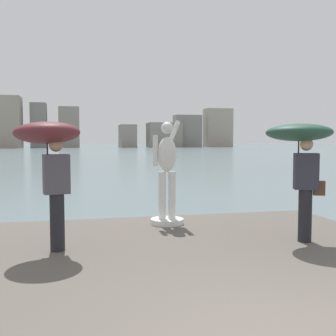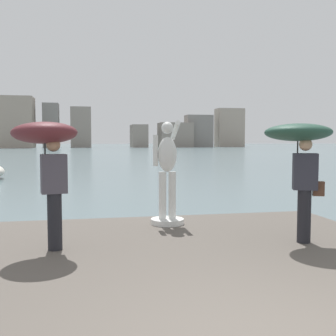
% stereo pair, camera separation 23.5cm
% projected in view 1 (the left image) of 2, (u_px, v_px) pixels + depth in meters
% --- Properties ---
extents(ground_plane, '(400.00, 400.00, 0.00)m').
position_uv_depth(ground_plane, '(92.00, 161.00, 42.21)').
color(ground_plane, slate).
extents(pier, '(7.08, 9.10, 0.40)m').
position_uv_depth(pier, '(234.00, 303.00, 4.79)').
color(pier, '#564F47').
rests_on(pier, ground).
extents(statue_white_figure, '(0.67, 0.90, 2.09)m').
position_uv_depth(statue_white_figure, '(167.00, 178.00, 8.30)').
color(statue_white_figure, silver).
rests_on(statue_white_figure, pier).
extents(onlooker_left, '(1.17, 1.19, 2.01)m').
position_uv_depth(onlooker_left, '(50.00, 148.00, 6.23)').
color(onlooker_left, black).
rests_on(onlooker_left, pier).
extents(onlooker_right, '(1.41, 1.41, 1.99)m').
position_uv_depth(onlooker_right, '(301.00, 146.00, 6.85)').
color(onlooker_right, black).
rests_on(onlooker_right, pier).
extents(distant_skyline, '(95.31, 13.53, 13.82)m').
position_uv_depth(distant_skyline, '(79.00, 129.00, 117.80)').
color(distant_skyline, gray).
rests_on(distant_skyline, ground).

